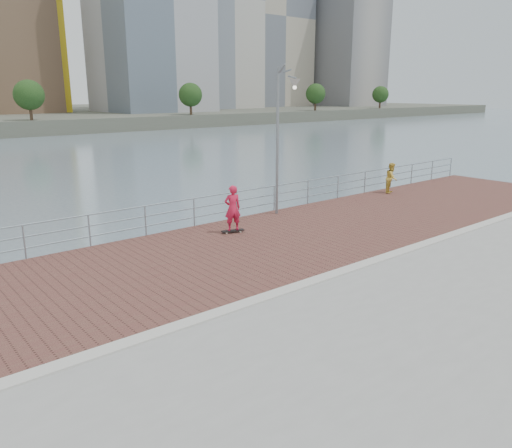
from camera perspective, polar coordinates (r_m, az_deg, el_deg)
water at (r=14.42m, az=5.21°, el=-14.40°), size 400.00×400.00×0.00m
seawall at (r=11.45m, az=24.13°, el=-18.42°), size 40.00×24.00×2.00m
brick_lane at (r=16.14m, az=-3.61°, el=-3.29°), size 40.00×6.80×0.02m
curb at (r=13.54m, az=5.42°, el=-6.90°), size 40.00×0.40×0.06m
guardrail at (r=18.72m, az=-9.76°, el=1.26°), size 39.06×0.06×1.13m
street_lamp at (r=20.33m, az=3.31°, el=12.30°), size 0.42×1.23×5.80m
skateboard at (r=18.32m, az=-2.66°, el=-0.77°), size 0.86×0.46×0.10m
skateboarder at (r=18.11m, az=-2.70°, el=1.82°), size 0.71×0.57×1.68m
bystander at (r=26.31m, az=15.23°, el=5.10°), size 0.92×0.83×1.53m
skyline at (r=121.10m, az=-21.95°, el=22.43°), size 233.00×41.00×54.43m
shoreline_trees at (r=91.81m, az=-19.22°, el=13.64°), size 169.42×4.73×6.31m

